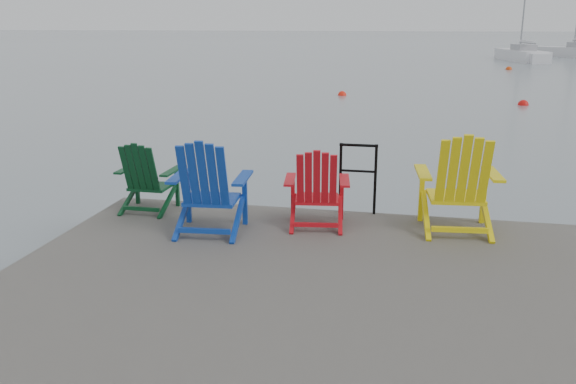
% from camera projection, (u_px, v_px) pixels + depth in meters
% --- Properties ---
extents(ground, '(400.00, 400.00, 0.00)m').
position_uv_depth(ground, '(303.00, 340.00, 5.68)').
color(ground, slate).
rests_on(ground, ground).
extents(dock, '(6.00, 5.00, 1.40)m').
position_uv_depth(dock, '(303.00, 306.00, 5.58)').
color(dock, '#2A2825').
rests_on(dock, ground).
extents(handrail, '(0.48, 0.04, 0.90)m').
position_uv_depth(handrail, '(358.00, 172.00, 7.66)').
color(handrail, black).
rests_on(handrail, dock).
extents(chair_green, '(0.73, 0.68, 0.91)m').
position_uv_depth(chair_green, '(146.00, 177.00, 7.75)').
color(chair_green, '#0A3A1B').
rests_on(chair_green, dock).
extents(chair_blue, '(0.94, 0.88, 1.11)m').
position_uv_depth(chair_blue, '(208.00, 186.00, 6.91)').
color(chair_blue, '#0F379C').
rests_on(chair_blue, dock).
extents(chair_red, '(0.83, 0.78, 0.96)m').
position_uv_depth(chair_red, '(317.00, 188.00, 7.14)').
color(chair_red, red).
rests_on(chair_red, dock).
extents(chair_yellow, '(1.00, 0.93, 1.17)m').
position_uv_depth(chair_yellow, '(459.00, 183.00, 6.94)').
color(chair_yellow, yellow).
rests_on(chair_yellow, dock).
extents(sailboat_near, '(3.18, 7.28, 9.92)m').
position_uv_depth(sailboat_near, '(521.00, 56.00, 46.39)').
color(sailboat_near, silver).
rests_on(sailboat_near, ground).
extents(buoy_a, '(0.38, 0.38, 0.38)m').
position_uv_depth(buoy_a, '(523.00, 105.00, 21.69)').
color(buoy_a, red).
rests_on(buoy_a, ground).
extents(buoy_b, '(0.35, 0.35, 0.35)m').
position_uv_depth(buoy_b, '(342.00, 95.00, 24.58)').
color(buoy_b, red).
rests_on(buoy_b, ground).
extents(buoy_d, '(0.39, 0.39, 0.39)m').
position_uv_depth(buoy_d, '(509.00, 70.00, 37.87)').
color(buoy_d, '#DA3F0C').
rests_on(buoy_d, ground).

